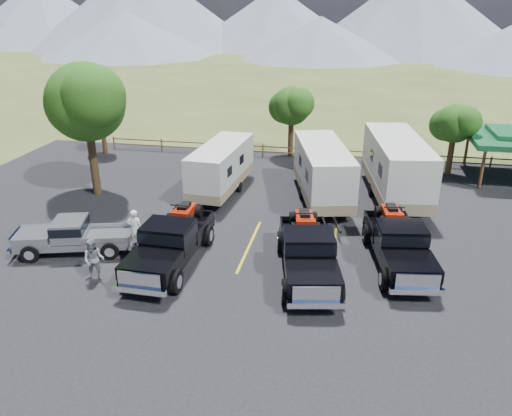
% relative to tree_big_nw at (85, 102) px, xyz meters
% --- Properties ---
extents(ground, '(320.00, 320.00, 0.00)m').
position_rel_tree_big_nw_xyz_m(ground, '(12.55, -9.03, -5.60)').
color(ground, '#3C4C20').
rests_on(ground, ground).
extents(asphalt_lot, '(44.00, 34.00, 0.04)m').
position_rel_tree_big_nw_xyz_m(asphalt_lot, '(12.55, -6.03, -5.58)').
color(asphalt_lot, black).
rests_on(asphalt_lot, ground).
extents(stall_lines, '(12.12, 5.50, 0.01)m').
position_rel_tree_big_nw_xyz_m(stall_lines, '(12.55, -5.03, -5.55)').
color(stall_lines, gold).
rests_on(stall_lines, asphalt_lot).
extents(tree_big_nw, '(5.54, 5.18, 7.84)m').
position_rel_tree_big_nw_xyz_m(tree_big_nw, '(0.00, 0.00, 0.00)').
color(tree_big_nw, black).
rests_on(tree_big_nw, ground).
extents(tree_ne_a, '(3.11, 2.92, 4.76)m').
position_rel_tree_big_nw_xyz_m(tree_ne_a, '(21.52, 7.99, -2.11)').
color(tree_ne_a, black).
rests_on(tree_ne_a, ground).
extents(tree_north, '(3.46, 3.24, 5.25)m').
position_rel_tree_big_nw_xyz_m(tree_north, '(10.52, 9.99, -1.76)').
color(tree_north, black).
rests_on(tree_north, ground).
extents(tree_nw_small, '(2.59, 2.43, 3.85)m').
position_rel_tree_big_nw_xyz_m(tree_nw_small, '(-3.48, 7.99, -2.81)').
color(tree_nw_small, black).
rests_on(tree_nw_small, ground).
extents(rail_fence, '(36.12, 0.12, 1.00)m').
position_rel_tree_big_nw_xyz_m(rail_fence, '(14.55, 9.47, -4.99)').
color(rail_fence, brown).
rests_on(rail_fence, ground).
extents(mountain_range, '(209.00, 71.00, 20.00)m').
position_rel_tree_big_nw_xyz_m(mountain_range, '(4.92, 96.95, 2.28)').
color(mountain_range, slate).
rests_on(mountain_range, ground).
extents(rig_left, '(2.48, 6.79, 2.26)m').
position_rel_tree_big_nw_xyz_m(rig_left, '(7.50, -7.32, -4.47)').
color(rig_left, black).
rests_on(rig_left, asphalt_lot).
extents(rig_center, '(3.39, 7.01, 2.25)m').
position_rel_tree_big_nw_xyz_m(rig_center, '(13.51, -7.07, -4.47)').
color(rig_center, black).
rests_on(rig_center, asphalt_lot).
extents(rig_right, '(3.11, 6.81, 2.19)m').
position_rel_tree_big_nw_xyz_m(rig_right, '(17.36, -5.44, -4.50)').
color(rig_right, black).
rests_on(rig_right, asphalt_lot).
extents(trailer_left, '(2.65, 8.47, 2.93)m').
position_rel_tree_big_nw_xyz_m(trailer_left, '(7.40, 1.74, -4.02)').
color(trailer_left, silver).
rests_on(trailer_left, asphalt_lot).
extents(trailer_center, '(4.17, 9.37, 3.26)m').
position_rel_tree_big_nw_xyz_m(trailer_center, '(13.48, 1.64, -3.85)').
color(trailer_center, silver).
rests_on(trailer_center, asphalt_lot).
extents(trailer_right, '(3.82, 10.39, 3.59)m').
position_rel_tree_big_nw_xyz_m(trailer_right, '(17.66, 2.74, -3.68)').
color(trailer_right, silver).
rests_on(trailer_right, asphalt_lot).
extents(pickup_silver, '(5.75, 3.18, 1.65)m').
position_rel_tree_big_nw_xyz_m(pickup_silver, '(2.73, -7.24, -4.70)').
color(pickup_silver, gray).
rests_on(pickup_silver, asphalt_lot).
extents(person_a, '(0.76, 0.56, 1.93)m').
position_rel_tree_big_nw_xyz_m(person_a, '(5.30, -6.25, -4.59)').
color(person_a, silver).
rests_on(person_a, asphalt_lot).
extents(person_b, '(1.02, 0.86, 1.86)m').
position_rel_tree_big_nw_xyz_m(person_b, '(4.85, -9.36, -4.63)').
color(person_b, gray).
rests_on(person_b, asphalt_lot).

